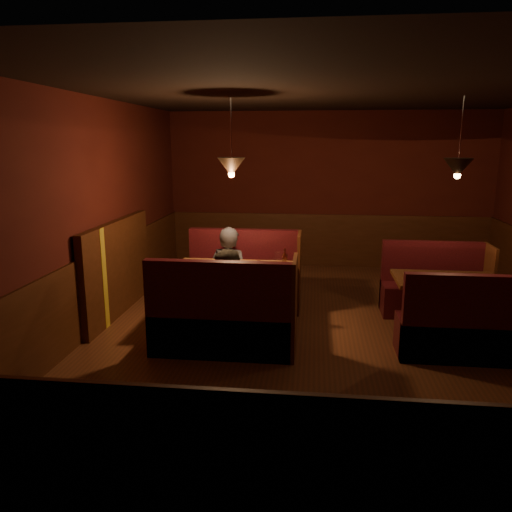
# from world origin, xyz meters

# --- Properties ---
(room) EXTENTS (6.02, 7.02, 2.92)m
(room) POSITION_xyz_m (-0.28, 0.04, 1.05)
(room) COLOR #552E1D
(room) RESTS_ON ground
(main_table) EXTENTS (1.48, 0.90, 1.04)m
(main_table) POSITION_xyz_m (-1.24, 0.05, 0.61)
(main_table) COLOR #5D2B11
(main_table) RESTS_ON ground
(main_bench_far) EXTENTS (1.63, 0.58, 1.11)m
(main_bench_far) POSITION_xyz_m (-1.23, 0.89, 0.35)
(main_bench_far) COLOR black
(main_bench_far) RESTS_ON ground
(main_bench_near) EXTENTS (1.63, 0.58, 1.11)m
(main_bench_near) POSITION_xyz_m (-1.23, -0.79, 0.35)
(main_bench_near) COLOR black
(main_bench_near) RESTS_ON ground
(second_table) EXTENTS (1.27, 0.81, 0.72)m
(second_table) POSITION_xyz_m (1.40, 0.12, 0.53)
(second_table) COLOR #5D2B11
(second_table) RESTS_ON ground
(second_bench_far) EXTENTS (1.40, 0.52, 1.00)m
(second_bench_far) POSITION_xyz_m (1.42, 0.88, 0.32)
(second_bench_far) COLOR black
(second_bench_far) RESTS_ON ground
(second_bench_near) EXTENTS (1.40, 0.52, 1.00)m
(second_bench_near) POSITION_xyz_m (1.42, -0.63, 0.32)
(second_bench_near) COLOR black
(second_bench_near) RESTS_ON ground
(diner_a) EXTENTS (0.63, 0.48, 1.56)m
(diner_a) POSITION_xyz_m (-1.41, 0.66, 0.78)
(diner_a) COLOR #2A292F
(diner_a) RESTS_ON ground
(diner_b) EXTENTS (0.83, 0.71, 1.49)m
(diner_b) POSITION_xyz_m (-1.19, -0.51, 0.74)
(diner_b) COLOR #29251E
(diner_b) RESTS_ON ground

